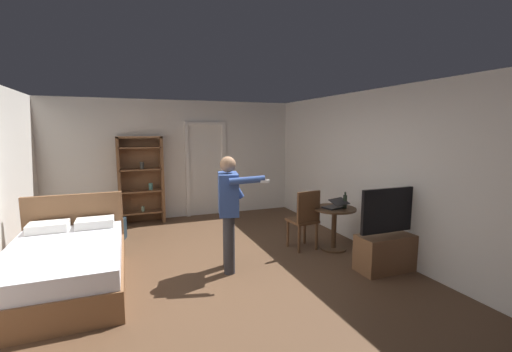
{
  "coord_description": "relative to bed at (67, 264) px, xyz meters",
  "views": [
    {
      "loc": [
        -1.04,
        -4.25,
        1.97
      ],
      "look_at": [
        0.74,
        0.35,
        1.28
      ],
      "focal_mm": 23.6,
      "sensor_mm": 36.0,
      "label": 1
    }
  ],
  "objects": [
    {
      "name": "ground_plane",
      "position": [
        1.8,
        -0.32,
        -0.3
      ],
      "size": [
        7.25,
        7.25,
        0.0
      ],
      "primitive_type": "plane",
      "color": "brown"
    },
    {
      "name": "wall_back",
      "position": [
        1.8,
        3.04,
        1.0
      ],
      "size": [
        5.58,
        0.12,
        2.6
      ],
      "primitive_type": "cube",
      "color": "silver",
      "rests_on": "ground_plane"
    },
    {
      "name": "wall_right",
      "position": [
        4.52,
        -0.32,
        1.0
      ],
      "size": [
        0.12,
        6.83,
        2.6
      ],
      "primitive_type": "cube",
      "color": "silver",
      "rests_on": "ground_plane"
    },
    {
      "name": "doorway_frame",
      "position": [
        2.45,
        2.96,
        0.92
      ],
      "size": [
        0.93,
        0.08,
        2.13
      ],
      "color": "white",
      "rests_on": "ground_plane"
    },
    {
      "name": "bed",
      "position": [
        0.0,
        0.0,
        0.0
      ],
      "size": [
        1.33,
        2.09,
        1.02
      ],
      "color": "brown",
      "rests_on": "ground_plane"
    },
    {
      "name": "bookshelf",
      "position": [
        1.03,
        2.81,
        0.68
      ],
      "size": [
        0.91,
        0.32,
        1.82
      ],
      "color": "brown",
      "rests_on": "ground_plane"
    },
    {
      "name": "tv_flatscreen",
      "position": [
        4.16,
        -1.02,
        0.05
      ],
      "size": [
        1.06,
        0.4,
        1.18
      ],
      "color": "brown",
      "rests_on": "ground_plane"
    },
    {
      "name": "side_table",
      "position": [
        3.88,
        -0.05,
        0.17
      ],
      "size": [
        0.69,
        0.69,
        0.7
      ],
      "color": "#4C331E",
      "rests_on": "ground_plane"
    },
    {
      "name": "laptop",
      "position": [
        3.86,
        -0.09,
        0.45
      ],
      "size": [
        0.4,
        0.4,
        0.17
      ],
      "color": "black",
      "rests_on": "side_table"
    },
    {
      "name": "bottle_on_table",
      "position": [
        4.02,
        -0.13,
        0.51
      ],
      "size": [
        0.06,
        0.06,
        0.27
      ],
      "color": "#283324",
      "rests_on": "side_table"
    },
    {
      "name": "wooden_chair",
      "position": [
        3.43,
        0.11,
        0.24
      ],
      "size": [
        0.46,
        0.46,
        0.99
      ],
      "color": "brown",
      "rests_on": "ground_plane"
    },
    {
      "name": "person_blue_shirt",
      "position": [
        2.05,
        -0.21,
        0.63
      ],
      "size": [
        0.63,
        0.71,
        1.6
      ],
      "color": "#333338",
      "rests_on": "ground_plane"
    },
    {
      "name": "suitcase_dark",
      "position": [
        0.43,
        1.77,
        -0.12
      ],
      "size": [
        0.55,
        0.46,
        0.37
      ],
      "primitive_type": "cube",
      "rotation": [
        0.0,
        0.0,
        -0.22
      ],
      "color": "#1E2D38",
      "rests_on": "ground_plane"
    }
  ]
}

